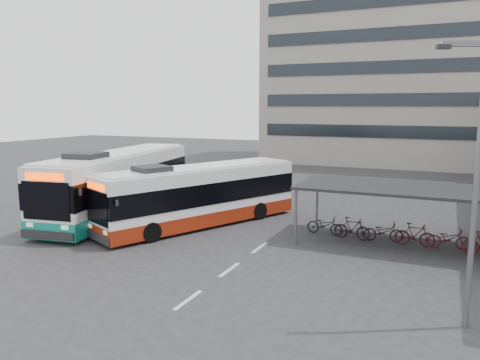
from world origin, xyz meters
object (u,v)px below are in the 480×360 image
at_px(bus_main, 200,196).
at_px(bus_teal, 120,183).
at_px(pedestrian, 237,201).
at_px(lamp_post, 474,170).

bearing_deg(bus_main, bus_teal, -159.84).
bearing_deg(bus_main, pedestrian, 94.91).
bearing_deg(lamp_post, bus_teal, 132.22).
xyz_separation_m(pedestrian, lamp_post, (11.03, -9.39, 3.46)).
bearing_deg(bus_teal, pedestrian, 8.93).
xyz_separation_m(bus_main, lamp_post, (11.93, -6.93, 2.82)).
height_order(bus_teal, lamp_post, lamp_post).
xyz_separation_m(bus_teal, pedestrian, (6.24, 2.02, -0.87)).
distance_m(pedestrian, lamp_post, 14.89).
relative_size(bus_teal, pedestrian, 7.43).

